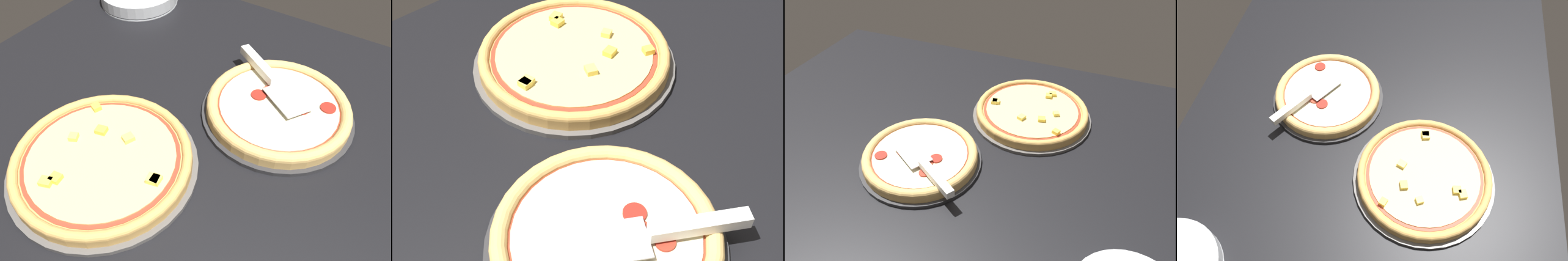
% 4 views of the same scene
% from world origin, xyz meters
% --- Properties ---
extents(ground_plane, '(1.48, 1.10, 0.04)m').
position_xyz_m(ground_plane, '(0.00, 0.00, -0.02)').
color(ground_plane, black).
extents(pizza_pan_front, '(0.34, 0.34, 0.01)m').
position_xyz_m(pizza_pan_front, '(-0.02, -0.14, 0.01)').
color(pizza_pan_front, '#2D2D30').
rests_on(pizza_pan_front, ground_plane).
extents(pizza_front, '(0.32, 0.32, 0.03)m').
position_xyz_m(pizza_front, '(-0.02, -0.14, 0.03)').
color(pizza_front, '#DBAD60').
rests_on(pizza_front, pizza_pan_front).
extents(pizza_pan_back, '(0.38, 0.38, 0.01)m').
position_xyz_m(pizza_pan_back, '(0.21, 0.18, 0.01)').
color(pizza_pan_back, '#565451').
rests_on(pizza_pan_back, ground_plane).
extents(pizza_back, '(0.36, 0.36, 0.03)m').
position_xyz_m(pizza_back, '(0.21, 0.18, 0.03)').
color(pizza_back, tan).
rests_on(pizza_back, pizza_pan_back).
extents(serving_spatula, '(0.23, 0.17, 0.02)m').
position_xyz_m(serving_spatula, '(0.05, -0.21, 0.05)').
color(serving_spatula, '#B7B7BC').
rests_on(serving_spatula, pizza_front).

